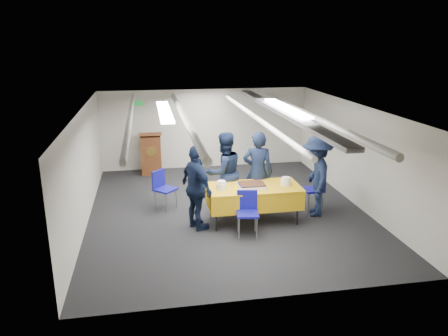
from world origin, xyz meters
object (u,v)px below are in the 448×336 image
at_px(chair_right, 317,186).
at_px(sailor_b, 224,172).
at_px(chair_near, 247,208).
at_px(sailor_c, 197,188).
at_px(serving_table, 253,196).
at_px(sheet_cake, 252,185).
at_px(sailor_a, 258,172).
at_px(sailor_d, 316,176).
at_px(podium, 151,153).
at_px(chair_left, 162,185).

relative_size(chair_right, sailor_b, 0.49).
xyz_separation_m(chair_near, sailor_c, (-0.94, 0.41, 0.34)).
bearing_deg(sailor_b, serving_table, 106.75).
xyz_separation_m(sheet_cake, chair_right, (1.63, 0.50, -0.28)).
relative_size(sailor_a, sailor_b, 1.01).
distance_m(sailor_c, sailor_d, 2.62).
distance_m(chair_near, chair_right, 2.10).
bearing_deg(podium, chair_left, -85.67).
distance_m(chair_right, sailor_a, 1.40).
relative_size(podium, chair_right, 1.44).
bearing_deg(sailor_c, chair_right, -101.42).
height_order(sheet_cake, chair_left, chair_left).
bearing_deg(sailor_c, podium, -11.76).
relative_size(serving_table, sailor_d, 1.10).
relative_size(podium, sailor_c, 0.72).
height_order(chair_near, sailor_b, sailor_b).
bearing_deg(chair_left, chair_right, -10.85).
distance_m(serving_table, chair_near, 0.63).
bearing_deg(serving_table, chair_near, -114.78).
distance_m(chair_near, sailor_c, 1.08).
bearing_deg(sailor_b, chair_right, 153.57).
xyz_separation_m(chair_right, sailor_b, (-2.07, 0.21, 0.36)).
xyz_separation_m(serving_table, sailor_d, (1.40, 0.11, 0.32)).
distance_m(serving_table, sailor_c, 1.25).
distance_m(chair_left, sailor_b, 1.45).
height_order(sailor_a, sailor_d, sailor_a).
xyz_separation_m(chair_right, chair_left, (-3.41, 0.65, 0.00)).
xyz_separation_m(chair_near, sailor_a, (0.49, 1.12, 0.37)).
bearing_deg(sailor_c, serving_table, -106.00).
bearing_deg(chair_near, podium, 112.38).
distance_m(chair_near, sailor_a, 1.28).
relative_size(chair_near, sailor_a, 0.48).
bearing_deg(chair_left, sheet_cake, -32.89).
relative_size(sheet_cake, podium, 0.44).
bearing_deg(sailor_c, chair_left, 2.87).
height_order(serving_table, sailor_b, sailor_b).
relative_size(sheet_cake, chair_near, 0.63).
xyz_separation_m(podium, chair_right, (3.61, -3.29, -0.08)).
bearing_deg(chair_right, sheet_cake, -162.94).
bearing_deg(sailor_d, chair_near, -54.12).
relative_size(serving_table, sailor_b, 1.08).
height_order(sheet_cake, chair_right, chair_right).
xyz_separation_m(sailor_b, sailor_c, (-0.70, -0.83, -0.03)).
bearing_deg(sailor_d, chair_left, -93.44).
height_order(chair_left, sailor_a, sailor_a).
bearing_deg(chair_near, sailor_b, 100.90).
relative_size(sailor_b, sailor_c, 1.03).
distance_m(podium, chair_near, 4.66).
bearing_deg(chair_right, chair_left, 169.15).
distance_m(sheet_cake, sailor_d, 1.47).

